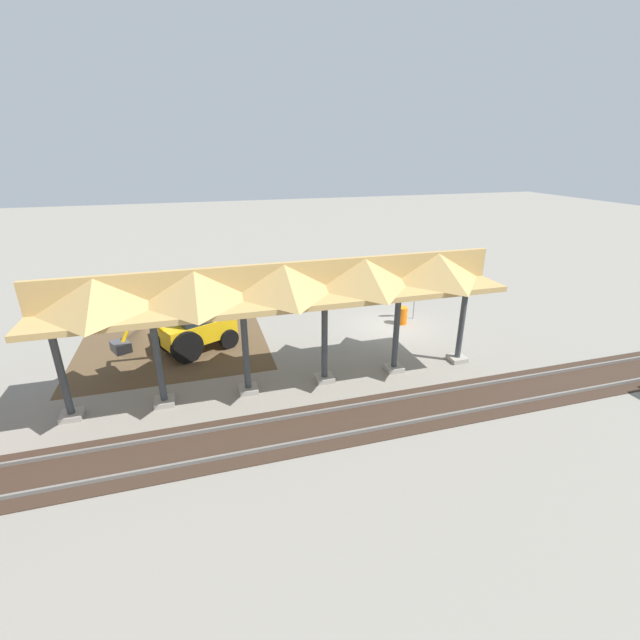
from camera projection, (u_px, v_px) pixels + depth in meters
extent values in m
plane|color=gray|center=(392.00, 327.00, 22.06)|extent=(120.00, 120.00, 0.00)
cube|color=brown|center=(173.00, 347.00, 19.83)|extent=(8.47, 7.00, 0.01)
cube|color=#9E998E|center=(457.00, 359.00, 18.53)|extent=(0.70, 0.70, 0.20)
cylinder|color=#383D42|center=(462.00, 322.00, 17.90)|extent=(0.24, 0.24, 3.60)
cube|color=#9E998E|center=(394.00, 368.00, 17.75)|extent=(0.70, 0.70, 0.20)
cylinder|color=#383D42|center=(396.00, 330.00, 17.11)|extent=(0.24, 0.24, 3.60)
cube|color=#9E998E|center=(324.00, 378.00, 16.96)|extent=(0.70, 0.70, 0.20)
cylinder|color=#383D42|center=(325.00, 339.00, 16.33)|extent=(0.24, 0.24, 3.60)
cube|color=#9E998E|center=(248.00, 389.00, 16.18)|extent=(0.70, 0.70, 0.20)
cylinder|color=#383D42|center=(245.00, 349.00, 15.54)|extent=(0.24, 0.24, 3.60)
cube|color=#9E998E|center=(165.00, 402.00, 15.39)|extent=(0.70, 0.70, 0.20)
cylinder|color=#383D42|center=(158.00, 359.00, 14.76)|extent=(0.24, 0.24, 3.60)
cube|color=#9E998E|center=(72.00, 415.00, 14.61)|extent=(0.70, 0.70, 0.20)
cylinder|color=#383D42|center=(61.00, 371.00, 13.97)|extent=(0.24, 0.24, 3.60)
cube|color=tan|center=(284.00, 296.00, 15.23)|extent=(16.25, 3.20, 0.20)
cube|color=tan|center=(284.00, 278.00, 14.98)|extent=(16.25, 0.20, 1.10)
pyramid|color=tan|center=(436.00, 266.00, 16.55)|extent=(2.71, 3.20, 1.10)
pyramid|color=tan|center=(364.00, 272.00, 15.77)|extent=(2.71, 3.20, 1.10)
pyramid|color=tan|center=(284.00, 278.00, 14.98)|extent=(2.71, 3.20, 1.10)
pyramid|color=tan|center=(195.00, 285.00, 14.20)|extent=(2.71, 3.20, 1.10)
pyramid|color=tan|center=(96.00, 293.00, 13.41)|extent=(2.71, 3.20, 1.10)
cube|color=slate|center=(465.00, 388.00, 16.34)|extent=(60.00, 0.08, 0.15)
cube|color=slate|center=(488.00, 408.00, 15.06)|extent=(60.00, 0.08, 0.15)
cube|color=#38281E|center=(476.00, 399.00, 15.72)|extent=(60.00, 2.58, 0.03)
cylinder|color=gray|center=(415.00, 299.00, 22.75)|extent=(0.06, 0.06, 2.23)
cylinder|color=red|center=(416.00, 282.00, 22.41)|extent=(0.76, 0.04, 0.76)
cube|color=#EAB214|center=(199.00, 331.00, 19.19)|extent=(3.44, 2.58, 0.90)
cube|color=#1E262D|center=(192.00, 308.00, 18.63)|extent=(1.68, 1.62, 1.40)
cube|color=#EAB214|center=(218.00, 311.00, 19.57)|extent=(1.52, 1.49, 0.50)
cylinder|color=black|center=(172.00, 337.00, 19.17)|extent=(1.39, 0.89, 1.40)
cylinder|color=black|center=(187.00, 347.00, 18.20)|extent=(1.39, 0.89, 1.40)
cylinder|color=black|center=(214.00, 330.00, 20.51)|extent=(0.94, 0.67, 0.90)
cylinder|color=black|center=(229.00, 339.00, 19.62)|extent=(0.94, 0.67, 0.90)
cylinder|color=#EAB214|center=(150.00, 319.00, 17.48)|extent=(1.03, 0.63, 1.41)
cylinder|color=#EAB214|center=(129.00, 327.00, 16.96)|extent=(0.96, 0.58, 1.55)
cube|color=#47474C|center=(121.00, 347.00, 16.97)|extent=(0.89, 0.98, 0.40)
cone|color=brown|center=(146.00, 344.00, 20.11)|extent=(5.78, 5.78, 1.91)
cylinder|color=orange|center=(402.00, 315.00, 22.35)|extent=(0.56, 0.56, 0.90)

